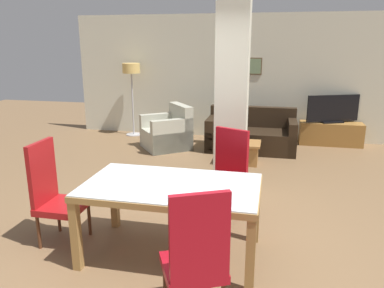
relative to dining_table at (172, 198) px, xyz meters
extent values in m
plane|color=brown|center=(0.00, 0.00, -0.62)|extent=(18.00, 18.00, 0.00)
cube|color=beige|center=(0.00, 5.09, 0.73)|extent=(7.20, 0.06, 2.70)
cube|color=brown|center=(0.43, 5.05, 0.98)|extent=(0.44, 0.02, 0.36)
cube|color=gray|center=(0.43, 5.04, 0.98)|extent=(0.40, 0.01, 0.32)
cube|color=beige|center=(0.38, 1.73, 0.73)|extent=(0.43, 0.36, 2.70)
cube|color=#9D753F|center=(0.00, -0.46, 0.11)|extent=(1.72, 0.06, 0.06)
cube|color=#9D753F|center=(0.00, 0.46, 0.11)|extent=(1.72, 0.06, 0.06)
cube|color=#9D753F|center=(-0.83, 0.00, 0.11)|extent=(0.06, 0.87, 0.06)
cube|color=#9D753F|center=(0.83, 0.00, 0.11)|extent=(0.06, 0.87, 0.06)
cube|color=silver|center=(0.00, 0.00, 0.14)|extent=(1.70, 0.97, 0.01)
cube|color=#9D753F|center=(-0.81, -0.44, -0.27)|extent=(0.08, 0.08, 0.69)
cube|color=#9D753F|center=(0.81, -0.44, -0.27)|extent=(0.08, 0.08, 0.69)
cube|color=#9D753F|center=(-0.81, 0.44, -0.27)|extent=(0.08, 0.08, 0.69)
cube|color=#9D753F|center=(0.81, 0.44, -0.27)|extent=(0.08, 0.08, 0.69)
cube|color=#9F0B16|center=(0.39, 0.84, -0.21)|extent=(0.61, 0.61, 0.07)
cube|color=#9F0B16|center=(0.47, 1.02, 0.16)|extent=(0.42, 0.23, 0.67)
cylinder|color=#512D1A|center=(0.48, 0.59, -0.43)|extent=(0.04, 0.04, 0.37)
cylinder|color=#512D1A|center=(0.13, 0.75, -0.43)|extent=(0.04, 0.04, 0.37)
cylinder|color=#512D1A|center=(0.64, 0.93, -0.43)|extent=(0.04, 0.04, 0.37)
cylinder|color=#512D1A|center=(0.29, 1.09, -0.43)|extent=(0.04, 0.04, 0.37)
cube|color=maroon|center=(-1.20, 0.00, -0.21)|extent=(0.46, 0.46, 0.07)
cube|color=maroon|center=(-1.41, 0.00, 0.16)|extent=(0.05, 0.44, 0.67)
cylinder|color=#512D1A|center=(-1.01, 0.19, -0.43)|extent=(0.04, 0.04, 0.37)
cylinder|color=#512D1A|center=(-1.01, -0.19, -0.43)|extent=(0.04, 0.04, 0.37)
cylinder|color=#512D1A|center=(-1.39, 0.19, -0.43)|extent=(0.04, 0.04, 0.37)
cylinder|color=#512D1A|center=(-1.39, -0.19, -0.43)|extent=(0.04, 0.04, 0.37)
cube|color=maroon|center=(0.39, -0.80, -0.21)|extent=(0.61, 0.61, 0.07)
cube|color=maroon|center=(0.48, -0.98, 0.16)|extent=(0.41, 0.24, 0.67)
cylinder|color=#512D1A|center=(0.13, -0.71, -0.43)|extent=(0.04, 0.04, 0.37)
cylinder|color=#512D1A|center=(0.47, -0.54, -0.43)|extent=(0.04, 0.04, 0.37)
cube|color=black|center=(0.54, 4.03, -0.41)|extent=(1.73, 0.88, 0.42)
cube|color=black|center=(0.54, 4.37, 0.01)|extent=(1.73, 0.18, 0.41)
cube|color=black|center=(1.32, 4.03, -0.29)|extent=(0.16, 0.88, 0.65)
cube|color=black|center=(-0.25, 4.03, -0.29)|extent=(0.16, 0.88, 0.65)
cube|color=#B3B29E|center=(-1.17, 3.82, -0.42)|extent=(1.18, 1.18, 0.40)
cube|color=#B3B29E|center=(-0.90, 4.02, 0.02)|extent=(0.65, 0.77, 0.48)
cube|color=#B3B29E|center=(-0.96, 3.54, -0.29)|extent=(0.76, 0.63, 0.66)
cube|color=#B3B29E|center=(-1.38, 4.09, -0.29)|extent=(0.76, 0.63, 0.66)
cube|color=#9F6C37|center=(0.41, 3.17, -0.25)|extent=(0.68, 0.52, 0.04)
cube|color=#9F6C37|center=(0.41, 3.17, -0.45)|extent=(0.60, 0.44, 0.34)
cylinder|color=#B2B7BC|center=(0.50, 3.15, -0.14)|extent=(0.07, 0.07, 0.18)
cylinder|color=#B2B7BC|center=(0.50, 3.15, -0.02)|extent=(0.03, 0.03, 0.06)
cylinder|color=#B7B7BC|center=(0.50, 3.15, 0.02)|extent=(0.03, 0.03, 0.01)
cube|color=#9E6B30|center=(2.15, 4.81, -0.38)|extent=(1.27, 0.40, 0.48)
cube|color=black|center=(2.15, 4.81, -0.12)|extent=(0.50, 0.36, 0.03)
cube|color=black|center=(2.15, 4.81, 0.17)|extent=(1.07, 0.49, 0.55)
cylinder|color=#B7B7BC|center=(-2.23, 4.76, -0.61)|extent=(0.35, 0.35, 0.02)
cylinder|color=#B7B7BC|center=(-2.23, 4.76, 0.11)|extent=(0.04, 0.04, 1.41)
cylinder|color=#E5BC66|center=(-2.23, 4.76, 0.92)|extent=(0.39, 0.39, 0.22)
camera|label=1|loc=(0.92, -3.29, 1.48)|focal=35.00mm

